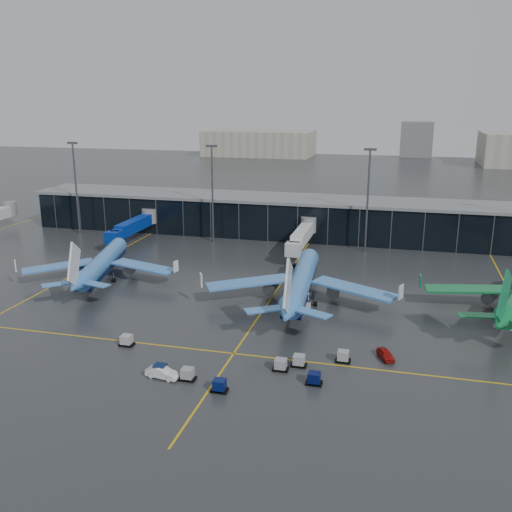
% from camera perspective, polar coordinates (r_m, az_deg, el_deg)
% --- Properties ---
extents(ground, '(600.00, 600.00, 0.00)m').
position_cam_1_polar(ground, '(103.12, -5.21, -5.64)').
color(ground, '#282B2D').
rests_on(ground, ground).
extents(terminal_pier, '(142.00, 17.00, 10.70)m').
position_cam_1_polar(terminal_pier, '(159.09, 2.21, 4.05)').
color(terminal_pier, black).
rests_on(terminal_pier, ground).
extents(jet_bridges, '(94.00, 27.50, 7.20)m').
position_cam_1_polar(jet_bridges, '(153.16, -12.27, 2.92)').
color(jet_bridges, '#595B60').
rests_on(jet_bridges, ground).
extents(flood_masts, '(203.00, 0.50, 25.50)m').
position_cam_1_polar(flood_masts, '(145.01, 3.17, 6.28)').
color(flood_masts, '#595B60').
rests_on(flood_masts, ground).
extents(distant_hangars, '(260.00, 71.00, 22.00)m').
position_cam_1_polar(distant_hangars, '(361.97, 17.37, 10.40)').
color(distant_hangars, '#B2AD99').
rests_on(distant_hangars, ground).
extents(taxi_lines, '(220.00, 120.00, 0.02)m').
position_cam_1_polar(taxi_lines, '(110.03, 1.57, -4.19)').
color(taxi_lines, gold).
rests_on(taxi_lines, ground).
extents(airliner_arkefly, '(42.19, 45.66, 11.89)m').
position_cam_1_polar(airliner_arkefly, '(123.47, -15.17, 0.36)').
color(airliner_arkefly, '#3F7DCE').
rests_on(airliner_arkefly, ground).
extents(airliner_klm_near, '(40.02, 44.87, 13.08)m').
position_cam_1_polar(airliner_klm_near, '(106.44, 4.57, -1.22)').
color(airliner_klm_near, '#3F80D0').
rests_on(airliner_klm_near, ground).
extents(baggage_carts, '(35.39, 14.28, 1.70)m').
position_cam_1_polar(baggage_carts, '(81.61, -1.56, -10.96)').
color(baggage_carts, black).
rests_on(baggage_carts, ground).
extents(mobile_airstair, '(2.61, 3.46, 3.45)m').
position_cam_1_polar(mobile_airstair, '(104.66, 4.89, -4.86)').
color(mobile_airstair, silver).
rests_on(mobile_airstair, ground).
extents(service_van_red, '(3.18, 4.44, 1.41)m').
position_cam_1_polar(service_van_red, '(87.31, 12.83, -9.56)').
color(service_van_red, '#970F0B').
rests_on(service_van_red, ground).
extents(service_van_white, '(4.95, 2.31, 1.57)m').
position_cam_1_polar(service_van_white, '(80.83, -9.33, -11.44)').
color(service_van_white, silver).
rests_on(service_van_white, ground).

